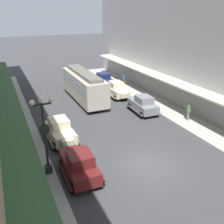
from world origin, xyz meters
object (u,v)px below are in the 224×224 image
pedestrian_0 (188,112)px  pedestrian_1 (124,79)px  parked_car_0 (143,104)px  parked_car_3 (117,89)px  parked_car_4 (60,130)px  parked_car_2 (104,80)px  lamp_post_with_clock (45,133)px  parked_car_1 (79,164)px  streetcar (84,85)px

pedestrian_0 → pedestrian_1: 13.70m
parked_car_0 → pedestrian_1: bearing=74.4°
parked_car_3 → parked_car_4: same height
parked_car_2 → pedestrian_0: bearing=-79.8°
parked_car_3 → parked_car_4: size_ratio=1.00×
parked_car_0 → parked_car_2: size_ratio=1.00×
lamp_post_with_clock → pedestrian_0: lamp_post_with_clock is taller
parked_car_1 → lamp_post_with_clock: 2.90m
parked_car_3 → streetcar: streetcar is taller
parked_car_1 → parked_car_2: 21.06m
pedestrian_0 → pedestrian_1: same height
lamp_post_with_clock → pedestrian_0: 14.35m
parked_car_3 → streetcar: size_ratio=0.45×
parked_car_3 → pedestrian_0: 10.09m
parked_car_3 → lamp_post_with_clock: 16.98m
pedestrian_0 → parked_car_3: bearing=106.9°
parked_car_1 → pedestrian_1: bearing=56.0°
pedestrian_1 → streetcar: bearing=-152.1°
parked_car_2 → parked_car_4: 16.35m
parked_car_0 → parked_car_1: (-9.36, -8.04, 0.00)m
streetcar → pedestrian_1: 8.01m
parked_car_0 → pedestrian_1: parked_car_0 is taller
parked_car_1 → streetcar: size_ratio=0.44×
parked_car_1 → lamp_post_with_clock: lamp_post_with_clock is taller
parked_car_1 → pedestrian_1: 21.68m
parked_car_4 → parked_car_2: bearing=54.9°
pedestrian_0 → lamp_post_with_clock: bearing=-167.0°
parked_car_4 → streetcar: size_ratio=0.45×
parked_car_0 → lamp_post_with_clock: lamp_post_with_clock is taller
parked_car_3 → pedestrian_0: size_ratio=2.57×
parked_car_1 → parked_car_4: bearing=89.1°
parked_car_1 → lamp_post_with_clock: bearing=148.3°
parked_car_2 → pedestrian_1: bearing=-17.4°
parked_car_1 → pedestrian_1: (12.12, 17.97, 0.07)m
parked_car_0 → pedestrian_0: parked_car_0 is taller
parked_car_0 → pedestrian_0: size_ratio=2.58×
streetcar → pedestrian_0: size_ratio=5.75×
lamp_post_with_clock → streetcar: bearing=62.6°
pedestrian_1 → parked_car_4: bearing=-133.8°
streetcar → pedestrian_1: (7.04, 3.72, -0.89)m
lamp_post_with_clock → parked_car_3: bearing=49.7°
parked_car_1 → streetcar: bearing=70.3°
parked_car_0 → lamp_post_with_clock: size_ratio=0.84×
parked_car_3 → lamp_post_with_clock: (-10.91, -12.85, 2.04)m
parked_car_2 → lamp_post_with_clock: size_ratio=0.83×
streetcar → pedestrian_0: 12.23m
parked_car_0 → lamp_post_with_clock: 13.27m
parked_car_1 → pedestrian_0: (12.10, 4.27, 0.07)m
parked_car_1 → parked_car_4: same height
lamp_post_with_clock → pedestrian_1: bearing=50.6°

